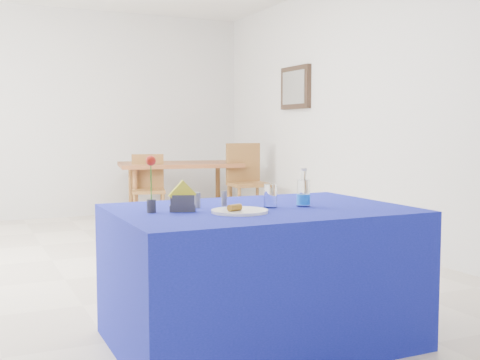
# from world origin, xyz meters

# --- Properties ---
(floor) EXTENTS (7.00, 7.00, 0.00)m
(floor) POSITION_xyz_m (0.00, 0.00, 0.00)
(floor) COLOR beige
(floor) RESTS_ON ground
(room_shell) EXTENTS (7.00, 7.00, 7.00)m
(room_shell) POSITION_xyz_m (0.00, 0.00, 1.75)
(room_shell) COLOR silver
(room_shell) RESTS_ON ground
(picture_frame) EXTENTS (0.06, 0.64, 0.52)m
(picture_frame) POSITION_xyz_m (2.47, 1.60, 1.70)
(picture_frame) COLOR black
(picture_frame) RESTS_ON room_shell
(picture_art) EXTENTS (0.02, 0.52, 0.40)m
(picture_art) POSITION_xyz_m (2.44, 1.60, 1.70)
(picture_art) COLOR #998C66
(picture_art) RESTS_ON room_shell
(plate) EXTENTS (0.30, 0.30, 0.01)m
(plate) POSITION_xyz_m (0.04, -2.02, 0.77)
(plate) COLOR white
(plate) RESTS_ON blue_table
(drinking_glass) EXTENTS (0.07, 0.07, 0.13)m
(drinking_glass) POSITION_xyz_m (0.29, -1.91, 0.82)
(drinking_glass) COLOR white
(drinking_glass) RESTS_ON blue_table
(salt_shaker) EXTENTS (0.03, 0.03, 0.08)m
(salt_shaker) POSITION_xyz_m (-0.09, -1.75, 0.80)
(salt_shaker) COLOR slate
(salt_shaker) RESTS_ON blue_table
(pepper_shaker) EXTENTS (0.03, 0.03, 0.08)m
(pepper_shaker) POSITION_xyz_m (0.08, -1.74, 0.80)
(pepper_shaker) COLOR slate
(pepper_shaker) RESTS_ON blue_table
(blue_table) EXTENTS (1.60, 1.10, 0.76)m
(blue_table) POSITION_xyz_m (0.23, -1.89, 0.38)
(blue_table) COLOR navy
(blue_table) RESTS_ON floor
(water_bottle) EXTENTS (0.08, 0.08, 0.21)m
(water_bottle) POSITION_xyz_m (0.48, -1.94, 0.83)
(water_bottle) COLOR white
(water_bottle) RESTS_ON blue_table
(napkin_holder) EXTENTS (0.15, 0.09, 0.17)m
(napkin_holder) POSITION_xyz_m (-0.21, -1.86, 0.81)
(napkin_holder) COLOR #3D3D42
(napkin_holder) RESTS_ON blue_table
(rose_vase) EXTENTS (0.05, 0.05, 0.30)m
(rose_vase) POSITION_xyz_m (-0.37, -1.83, 0.91)
(rose_vase) COLOR #2A292F
(rose_vase) RESTS_ON blue_table
(oak_table) EXTENTS (1.68, 1.24, 0.76)m
(oak_table) POSITION_xyz_m (1.32, 2.64, 0.68)
(oak_table) COLOR brown
(oak_table) RESTS_ON floor
(chair_bg_left) EXTENTS (0.48, 0.48, 0.88)m
(chair_bg_left) POSITION_xyz_m (0.81, 2.32, 0.51)
(chair_bg_left) COLOR brown
(chair_bg_left) RESTS_ON floor
(chair_bg_right) EXTENTS (0.49, 0.49, 1.01)m
(chair_bg_right) POSITION_xyz_m (2.00, 2.02, 0.59)
(chair_bg_right) COLOR brown
(chair_bg_right) RESTS_ON floor
(banana_pieces) EXTENTS (0.09, 0.06, 0.04)m
(banana_pieces) POSITION_xyz_m (0.00, -2.05, 0.79)
(banana_pieces) COLOR gold
(banana_pieces) RESTS_ON plate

